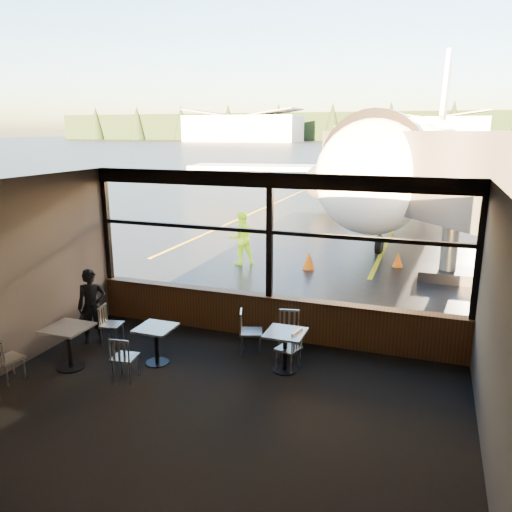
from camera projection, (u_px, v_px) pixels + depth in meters
The scene contains 34 objects.
ground_plane at pixel (424, 149), 120.34m from camera, with size 520.00×520.00×0.00m, color black.
carpet_floor at pixel (211, 407), 7.99m from camera, with size 8.00×6.00×0.01m, color black.
ceiling at pixel (205, 189), 7.14m from camera, with size 8.00×6.00×0.04m, color #38332D.
wall_left at pixel (4, 279), 8.87m from camera, with size 0.04×6.00×3.50m, color #524841.
wall_right at pixel (497, 340), 6.27m from camera, with size 0.04×6.00×3.50m, color #524841.
wall_back at pixel (77, 403), 4.83m from camera, with size 8.00×0.04×3.50m, color #524841.
window_sill at pixel (269, 317), 10.63m from camera, with size 8.00×0.28×0.90m, color #4C2F17.
window_header at pixel (270, 180), 9.92m from camera, with size 8.00×0.18×0.30m, color black.
mullion_left at pixel (107, 225), 11.49m from camera, with size 0.12×0.12×2.60m, color black.
mullion_centre at pixel (270, 237), 10.20m from camera, with size 0.12×0.12×2.60m, color black.
mullion_right at pixel (479, 252), 8.91m from camera, with size 0.12×0.12×2.60m, color black.
window_transom at pixel (270, 232), 10.17m from camera, with size 8.00×0.10×0.08m, color black.
airliner at pixel (424, 112), 27.04m from camera, with size 28.78×34.54×10.55m, color white, non-canonical shape.
jet_bridge at pixel (453, 195), 13.96m from camera, with size 9.59×11.72×5.11m, color #28282B, non-canonical shape.
cafe_table_near at pixel (285, 352), 9.12m from camera, with size 0.70×0.70×0.77m, color gray, non-canonical shape.
cafe_table_mid at pixel (157, 345), 9.42m from camera, with size 0.67×0.67×0.74m, color gray, non-canonical shape.
cafe_table_left at pixel (69, 348), 9.21m from camera, with size 0.75×0.75×0.82m, color #9B958F, non-canonical shape.
chair_near_e at pixel (288, 349), 9.16m from camera, with size 0.45×0.45×0.82m, color #B6B0A4, non-canonical shape.
chair_near_w at pixel (251, 332), 9.81m from camera, with size 0.50×0.50×0.91m, color #AAA59A, non-canonical shape.
chair_near_n at pixel (288, 334), 9.76m from camera, with size 0.49×0.49×0.89m, color #B0AC9F, non-canonical shape.
chair_mid_s at pixel (125, 358), 8.78m from camera, with size 0.46×0.46×0.85m, color #ABA69B, non-canonical shape.
chair_mid_w at pixel (112, 325), 10.26m from camera, with size 0.46×0.46×0.85m, color #B1ACA0, non-canonical shape.
chair_left_s at pixel (9, 359), 8.71m from camera, with size 0.47×0.47×0.87m, color beige, non-canonical shape.
passenger at pixel (92, 307), 10.26m from camera, with size 0.58×0.38×1.58m, color black.
ground_crew at pixel (241, 238), 16.39m from camera, with size 0.85×0.66×1.75m, color #BFF219.
cone_nose at pixel (398, 260), 16.20m from camera, with size 0.34×0.34×0.47m, color #DB6506.
cone_wing at pixel (272, 200), 30.35m from camera, with size 0.33×0.33×0.46m, color #F95807.
hangar_left at pixel (243, 127), 196.59m from camera, with size 45.00×18.00×11.00m, color silver, non-canonical shape.
hangar_mid at pixel (430, 129), 178.48m from camera, with size 38.00×15.00×10.00m, color silver, non-canonical shape.
fuel_tank_a at pixel (345, 134), 186.00m from camera, with size 8.00×8.00×6.00m, color silver.
fuel_tank_b at pixel (372, 134), 182.74m from camera, with size 8.00×8.00×6.00m, color silver.
fuel_tank_c at pixel (400, 134), 179.49m from camera, with size 8.00×8.00×6.00m, color silver.
treeline at pixel (431, 126), 201.07m from camera, with size 360.00×3.00×12.00m, color black.
cone_extra at pixel (309, 260), 15.93m from camera, with size 0.40×0.40×0.56m, color #FF5208.
Camera 1 is at (3.09, -9.50, 4.31)m, focal length 35.00 mm.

